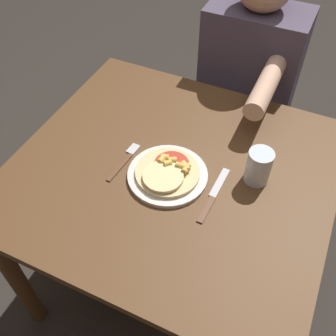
% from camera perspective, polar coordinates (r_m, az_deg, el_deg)
% --- Properties ---
extents(ground_plane, '(8.00, 8.00, 0.00)m').
position_cam_1_polar(ground_plane, '(1.84, 0.44, -15.29)').
color(ground_plane, '#2D2823').
extents(dining_table, '(0.98, 0.91, 0.73)m').
position_cam_1_polar(dining_table, '(1.32, 0.60, -3.38)').
color(dining_table, brown).
rests_on(dining_table, ground_plane).
extents(plate, '(0.25, 0.25, 0.01)m').
position_cam_1_polar(plate, '(1.20, 0.00, -1.05)').
color(plate, silver).
rests_on(plate, dining_table).
extents(pizza, '(0.20, 0.20, 0.04)m').
position_cam_1_polar(pizza, '(1.19, 0.01, -0.56)').
color(pizza, '#E0C689').
rests_on(pizza, plate).
extents(fork, '(0.03, 0.18, 0.00)m').
position_cam_1_polar(fork, '(1.26, -6.19, 1.23)').
color(fork, brown).
rests_on(fork, dining_table).
extents(knife, '(0.03, 0.22, 0.00)m').
position_cam_1_polar(knife, '(1.16, 6.58, -3.97)').
color(knife, brown).
rests_on(knife, dining_table).
extents(drinking_glass, '(0.08, 0.08, 0.11)m').
position_cam_1_polar(drinking_glass, '(1.19, 13.01, 0.19)').
color(drinking_glass, silver).
rests_on(drinking_glass, dining_table).
extents(person_diner, '(0.38, 0.52, 1.16)m').
position_cam_1_polar(person_diner, '(1.71, 11.68, 12.94)').
color(person_diner, '#2D2D38').
rests_on(person_diner, ground_plane).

